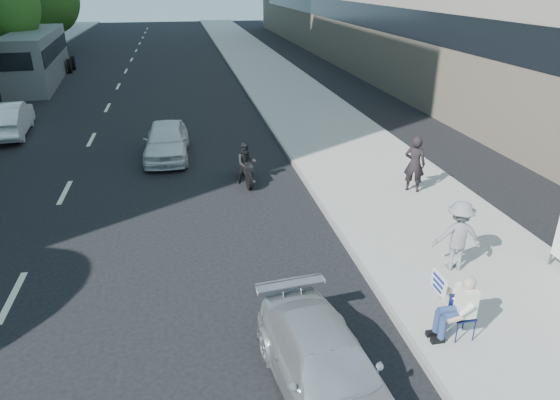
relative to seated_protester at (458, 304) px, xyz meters
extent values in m
plane|color=black|center=(-2.29, 1.25, -0.87)|extent=(160.00, 160.00, 0.00)
cube|color=gray|center=(1.71, 21.25, -0.80)|extent=(5.00, 120.00, 0.15)
cylinder|color=#382616|center=(-15.99, 31.25, 0.61)|extent=(0.30, 0.30, 2.97)
ellipsoid|color=#265115|center=(-15.99, 31.25, 4.02)|extent=(4.80, 4.80, 5.52)
cylinder|color=#382616|center=(-15.99, 45.25, 0.44)|extent=(0.30, 0.30, 2.62)
cylinder|color=#121B4F|center=(-0.07, -0.21, -0.50)|extent=(0.02, 0.02, 0.45)
cylinder|color=#121B4F|center=(0.29, -0.21, -0.50)|extent=(0.02, 0.02, 0.45)
cylinder|color=#121B4F|center=(-0.07, 0.15, -0.50)|extent=(0.02, 0.02, 0.45)
cylinder|color=#121B4F|center=(0.29, 0.15, -0.50)|extent=(0.02, 0.02, 0.45)
cube|color=#121B4F|center=(0.11, -0.03, -0.26)|extent=(0.40, 0.40, 0.03)
cube|color=#121B4F|center=(0.11, 0.16, -0.07)|extent=(0.40, 0.02, 0.40)
cylinder|color=navy|center=(-0.11, -0.13, -0.17)|extent=(0.44, 0.17, 0.17)
cylinder|color=navy|center=(-0.33, -0.13, -0.40)|extent=(0.14, 0.14, 0.46)
cube|color=black|center=(-0.39, -0.13, -0.67)|extent=(0.26, 0.11, 0.10)
cylinder|color=navy|center=(-0.11, 0.07, -0.17)|extent=(0.44, 0.17, 0.17)
cylinder|color=navy|center=(-0.33, 0.07, -0.40)|extent=(0.14, 0.14, 0.46)
cube|color=black|center=(-0.39, 0.07, -0.67)|extent=(0.26, 0.11, 0.10)
cube|color=silver|center=(0.13, -0.03, 0.09)|extent=(0.26, 0.42, 0.56)
sphere|color=tan|center=(0.13, -0.03, 0.46)|extent=(0.23, 0.23, 0.23)
ellipsoid|color=gray|center=(0.15, -0.03, 0.49)|extent=(0.22, 0.24, 0.19)
ellipsoid|color=gray|center=(0.05, -0.03, 0.39)|extent=(0.10, 0.14, 0.13)
cylinder|color=silver|center=(0.01, -0.27, 0.06)|extent=(0.30, 0.10, 0.25)
cylinder|color=tan|center=(-0.19, -0.27, -0.12)|extent=(0.29, 0.09, 0.14)
cylinder|color=silver|center=(0.06, 0.23, 0.11)|extent=(0.26, 0.20, 0.32)
cylinder|color=tan|center=(-0.07, 0.37, 0.01)|extent=(0.30, 0.21, 0.18)
cube|color=white|center=(-0.14, 0.52, 0.14)|extent=(0.03, 0.55, 0.40)
imported|color=slate|center=(1.25, 2.26, 0.13)|extent=(1.22, 0.85, 1.71)
imported|color=black|center=(2.32, 6.86, 0.19)|extent=(0.79, 0.73, 1.82)
cylinder|color=#4C4C4C|center=(3.61, 1.96, 0.38)|extent=(0.06, 0.06, 2.20)
imported|color=#B7B9BF|center=(-2.79, -0.83, -0.30)|extent=(2.05, 4.13, 1.15)
imported|color=silver|center=(-5.48, 12.20, -0.18)|extent=(1.79, 4.12, 1.38)
imported|color=white|center=(-12.46, 16.70, -0.12)|extent=(2.06, 4.70, 1.50)
cylinder|color=black|center=(-2.79, 8.35, -0.55)|extent=(0.17, 0.65, 0.64)
cylinder|color=black|center=(-2.79, 9.75, -0.55)|extent=(0.17, 0.65, 0.64)
cube|color=black|center=(-2.79, 9.05, -0.32)|extent=(0.35, 1.22, 0.35)
imported|color=black|center=(-2.79, 8.95, -0.16)|extent=(0.73, 0.59, 1.42)
cube|color=slate|center=(-14.02, 29.78, 0.78)|extent=(3.44, 12.16, 3.30)
cube|color=black|center=(-15.29, 29.78, 1.33)|extent=(0.97, 11.47, 1.00)
cube|color=black|center=(-12.75, 29.78, 1.33)|extent=(0.97, 11.47, 1.00)
cube|color=black|center=(-14.02, 23.76, 1.33)|extent=(2.40, 0.25, 1.00)
cylinder|color=black|center=(-15.27, 25.28, -0.37)|extent=(0.33, 1.02, 1.00)
cylinder|color=black|center=(-12.77, 25.28, -0.37)|extent=(0.33, 1.02, 1.00)
cylinder|color=black|center=(-15.27, 27.28, -0.37)|extent=(0.33, 1.02, 1.00)
cylinder|color=black|center=(-12.77, 27.28, -0.37)|extent=(0.33, 1.02, 1.00)
cylinder|color=black|center=(-15.27, 33.28, -0.37)|extent=(0.33, 1.02, 1.00)
cylinder|color=black|center=(-12.77, 33.28, -0.37)|extent=(0.33, 1.02, 1.00)
cylinder|color=black|center=(-15.27, 34.78, -0.37)|extent=(0.33, 1.02, 1.00)
cylinder|color=black|center=(-12.77, 34.78, -0.37)|extent=(0.33, 1.02, 1.00)
camera|label=1|loc=(-4.76, -6.92, 5.56)|focal=32.00mm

